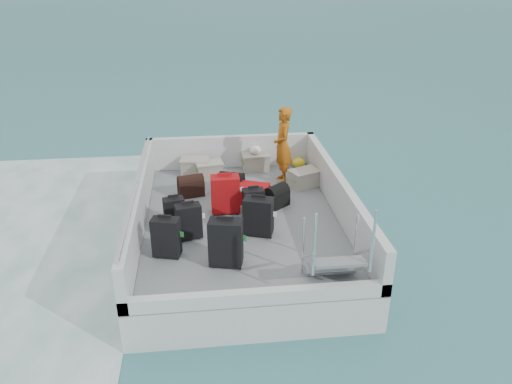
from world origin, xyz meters
TOP-DOWN VIEW (x-y plane):
  - ground at (0.00, 0.00)m, footprint 160.00×160.00m
  - ferry_hull at (0.00, 0.00)m, footprint 3.60×5.00m
  - deck at (0.00, 0.00)m, footprint 3.30×4.70m
  - deck_fittings at (0.35, -0.32)m, footprint 3.60×5.00m
  - suitcase_0 at (-1.23, -1.12)m, footprint 0.45×0.32m
  - suitcase_1 at (-0.90, -0.61)m, footprint 0.44×0.31m
  - suitcase_2 at (-1.15, -0.14)m, footprint 0.38×0.27m
  - suitcase_3 at (-0.35, -1.45)m, footprint 0.53×0.38m
  - suitcase_5 at (-0.26, 0.26)m, footprint 0.50×0.31m
  - suitcase_6 at (0.23, -0.60)m, footprint 0.53×0.42m
  - suitcase_7 at (0.21, 0.03)m, footprint 0.38×0.24m
  - suitcase_8 at (0.18, 0.68)m, footprint 0.89×0.74m
  - duffel_0 at (-0.88, 1.04)m, footprint 0.54×0.40m
  - duffel_1 at (-0.09, 1.08)m, footprint 0.55×0.45m
  - duffel_2 at (0.68, 0.40)m, footprint 0.52×0.50m
  - crate_0 at (-0.79, 2.05)m, footprint 0.60×0.46m
  - crate_1 at (-0.50, 1.87)m, footprint 0.56×0.43m
  - crate_2 at (0.50, 2.20)m, footprint 0.57×0.41m
  - crate_3 at (1.37, 1.20)m, footprint 0.63×0.55m
  - yellow_bag at (1.45, 2.20)m, footprint 0.28×0.26m
  - white_bag at (0.50, 2.20)m, footprint 0.24×0.24m
  - passenger at (0.96, 1.50)m, footprint 0.37×0.57m

SIDE VIEW (x-z plane):
  - ground at x=0.00m, z-range 0.00..0.00m
  - ferry_hull at x=0.00m, z-range 0.00..0.60m
  - deck at x=0.00m, z-range 0.60..0.62m
  - yellow_bag at x=1.45m, z-range 0.62..0.84m
  - suitcase_8 at x=0.18m, z-range 0.62..0.92m
  - crate_1 at x=-0.50m, z-range 0.62..0.93m
  - crate_3 at x=1.37m, z-range 0.62..0.94m
  - duffel_0 at x=-0.88m, z-range 0.62..0.94m
  - duffel_1 at x=-0.09m, z-range 0.62..0.94m
  - duffel_2 at x=0.68m, z-range 0.62..0.94m
  - crate_2 at x=0.50m, z-range 0.62..0.95m
  - crate_0 at x=-0.79m, z-range 0.62..0.95m
  - suitcase_2 at x=-1.15m, z-range 0.62..1.12m
  - suitcase_7 at x=0.21m, z-range 0.62..1.14m
  - suitcase_1 at x=-0.90m, z-range 0.62..1.22m
  - suitcase_0 at x=-1.23m, z-range 0.62..1.26m
  - suitcase_6 at x=0.23m, z-range 0.62..1.27m
  - suitcase_5 at x=-0.26m, z-range 0.62..1.31m
  - suitcase_3 at x=-0.35m, z-range 0.62..1.36m
  - deck_fittings at x=0.35m, z-range 0.54..1.44m
  - white_bag at x=0.50m, z-range 0.95..1.13m
  - passenger at x=0.96m, z-range 0.62..2.17m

